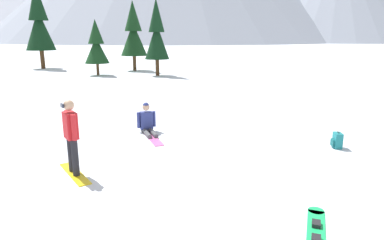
% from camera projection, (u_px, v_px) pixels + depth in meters
% --- Properties ---
extents(ground_plane, '(800.00, 800.00, 0.00)m').
position_uv_depth(ground_plane, '(234.00, 237.00, 5.48)').
color(ground_plane, silver).
extents(snowboarder_midground, '(1.12, 1.44, 1.74)m').
position_uv_depth(snowboarder_midground, '(71.00, 136.00, 7.74)').
color(snowboarder_midground, yellow).
rests_on(snowboarder_midground, ground_plane).
extents(snowboarder_background, '(1.00, 1.81, 0.99)m').
position_uv_depth(snowboarder_background, '(147.00, 123.00, 11.22)').
color(snowboarder_background, '#4C4C51').
rests_on(snowboarder_background, ground_plane).
extents(loose_snowboard_near_left, '(0.89, 1.84, 0.09)m').
position_uv_depth(loose_snowboard_near_left, '(316.00, 233.00, 5.55)').
color(loose_snowboard_near_left, '#19B259').
rests_on(loose_snowboard_near_left, ground_plane).
extents(backpack_teal, '(0.28, 0.33, 0.47)m').
position_uv_depth(backpack_teal, '(337.00, 141.00, 9.76)').
color(backpack_teal, '#1E7A7F').
rests_on(backpack_teal, ground_plane).
extents(pine_tree_twin, '(2.70, 2.70, 7.86)m').
position_uv_depth(pine_tree_twin, '(38.00, 22.00, 32.08)').
color(pine_tree_twin, '#472D19').
rests_on(pine_tree_twin, ground_plane).
extents(pine_tree_broad, '(1.90, 1.90, 4.34)m').
position_uv_depth(pine_tree_broad, '(96.00, 45.00, 26.96)').
color(pine_tree_broad, '#472D19').
rests_on(pine_tree_broad, ground_plane).
extents(pine_tree_leaning, '(2.33, 2.33, 6.10)m').
position_uv_depth(pine_tree_leaning, '(133.00, 33.00, 30.39)').
color(pine_tree_leaning, '#472D19').
rests_on(pine_tree_leaning, ground_plane).
extents(pine_tree_short, '(1.91, 1.91, 5.89)m').
position_uv_depth(pine_tree_short, '(156.00, 34.00, 26.55)').
color(pine_tree_short, '#472D19').
rests_on(pine_tree_short, ground_plane).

